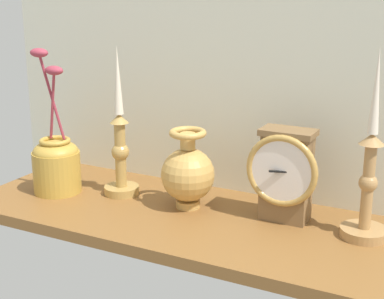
# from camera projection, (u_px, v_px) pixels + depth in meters

# --- Properties ---
(ground_plane) EXTENTS (1.00, 0.36, 0.02)m
(ground_plane) POSITION_uv_depth(u_px,v_px,m) (200.00, 222.00, 1.20)
(ground_plane) COLOR brown
(back_wall) EXTENTS (1.20, 0.02, 0.65)m
(back_wall) POSITION_uv_depth(u_px,v_px,m) (239.00, 47.00, 1.27)
(back_wall) COLOR silver
(back_wall) RESTS_ON ground_plane
(mantel_clock) EXTENTS (0.14, 0.08, 0.19)m
(mantel_clock) POSITION_uv_depth(u_px,v_px,m) (285.00, 174.00, 1.15)
(mantel_clock) COLOR brown
(mantel_clock) RESTS_ON ground_plane
(candlestick_tall_left) EXTENTS (0.09, 0.09, 0.36)m
(candlestick_tall_left) POSITION_uv_depth(u_px,v_px,m) (368.00, 184.00, 1.08)
(candlestick_tall_left) COLOR #AE814C
(candlestick_tall_left) RESTS_ON ground_plane
(candlestick_tall_center) EXTENTS (0.08, 0.08, 0.33)m
(candlestick_tall_center) POSITION_uv_depth(u_px,v_px,m) (120.00, 149.00, 1.30)
(candlestick_tall_center) COLOR #B18B47
(candlestick_tall_center) RESTS_ON ground_plane
(brass_vase_bulbous) EXTENTS (0.11, 0.11, 0.17)m
(brass_vase_bulbous) POSITION_uv_depth(u_px,v_px,m) (188.00, 173.00, 1.23)
(brass_vase_bulbous) COLOR tan
(brass_vase_bulbous) RESTS_ON ground_plane
(brass_vase_jar) EXTENTS (0.11, 0.11, 0.33)m
(brass_vase_jar) POSITION_uv_depth(u_px,v_px,m) (56.00, 161.00, 1.32)
(brass_vase_jar) COLOR #B99138
(brass_vase_jar) RESTS_ON ground_plane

